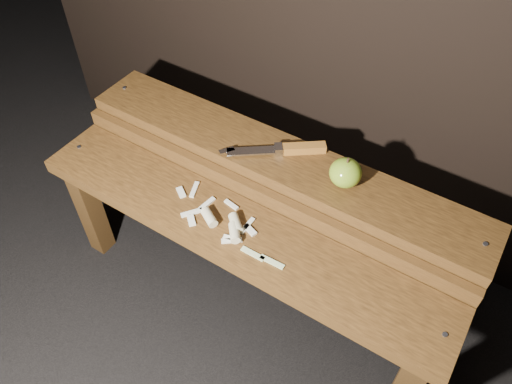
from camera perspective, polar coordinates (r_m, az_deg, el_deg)
The scene contains 6 objects.
ground at distance 1.67m, azimuth -1.14°, elevation -11.79°, with size 60.00×60.00×0.00m, color black.
bench_front_tier at distance 1.34m, azimuth -2.80°, elevation -6.00°, with size 1.20×0.20×0.42m.
bench_rear_tier at distance 1.42m, azimuth 2.30°, elevation 1.68°, with size 1.20×0.21×0.50m.
apple at distance 1.28m, azimuth 10.20°, elevation 2.18°, with size 0.08×0.08×0.09m.
knife at distance 1.36m, azimuth 3.94°, elevation 4.92°, with size 0.25×0.19×0.03m.
apple_scraps at distance 1.29m, azimuth -3.58°, elevation -3.60°, with size 0.38×0.14×0.03m.
Camera 1 is at (0.48, -0.69, 1.43)m, focal length 35.00 mm.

